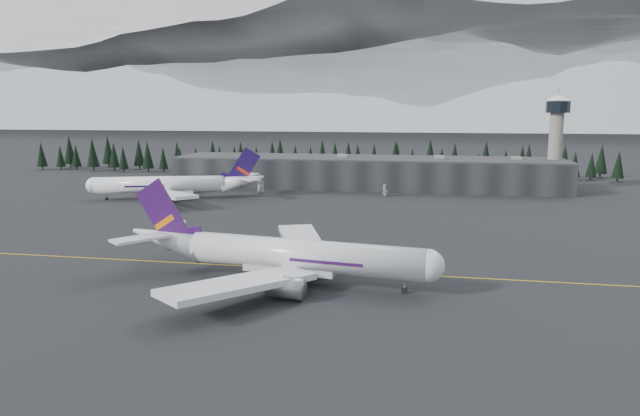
% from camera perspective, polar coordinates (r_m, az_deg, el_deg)
% --- Properties ---
extents(ground, '(1400.00, 1400.00, 0.00)m').
position_cam_1_polar(ground, '(119.92, -1.77, -5.86)').
color(ground, black).
rests_on(ground, ground).
extents(taxiline, '(400.00, 0.40, 0.02)m').
position_cam_1_polar(taxiline, '(118.04, -1.98, -6.11)').
color(taxiline, gold).
rests_on(taxiline, ground).
extents(terminal, '(160.00, 30.00, 12.60)m').
position_cam_1_polar(terminal, '(240.44, 4.62, 3.59)').
color(terminal, black).
rests_on(terminal, ground).
extents(control_tower, '(10.00, 10.00, 37.70)m').
position_cam_1_polar(control_tower, '(246.05, 22.54, 7.01)').
color(control_tower, gray).
rests_on(control_tower, ground).
extents(treeline, '(360.00, 20.00, 15.00)m').
position_cam_1_polar(treeline, '(276.97, 5.43, 4.66)').
color(treeline, black).
rests_on(treeline, ground).
extents(mountain_ridge, '(4400.00, 900.00, 420.00)m').
position_cam_1_polar(mountain_ridge, '(1113.47, 9.42, 8.08)').
color(mountain_ridge, white).
rests_on(mountain_ridge, ground).
extents(jet_main, '(63.83, 58.58, 18.82)m').
position_cam_1_polar(jet_main, '(109.14, -4.30, -4.59)').
color(jet_main, silver).
rests_on(jet_main, ground).
extents(jet_parked, '(62.33, 56.22, 18.81)m').
position_cam_1_polar(jet_parked, '(214.27, -14.23, 2.28)').
color(jet_parked, white).
rests_on(jet_parked, ground).
extents(gse_vehicle_a, '(4.66, 5.56, 1.41)m').
position_cam_1_polar(gse_vehicle_a, '(223.75, -5.96, 1.65)').
color(gse_vehicle_a, silver).
rests_on(gse_vehicle_a, ground).
extents(gse_vehicle_b, '(4.85, 3.86, 1.55)m').
position_cam_1_polar(gse_vehicle_b, '(216.28, 6.55, 1.38)').
color(gse_vehicle_b, '#BBBBBD').
rests_on(gse_vehicle_b, ground).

